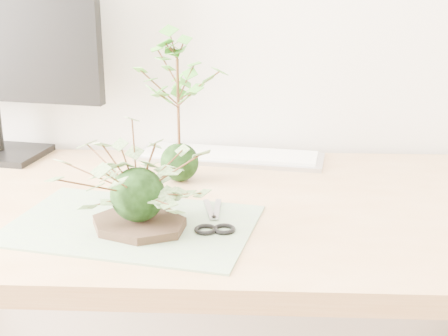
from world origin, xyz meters
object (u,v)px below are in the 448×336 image
Objects in this scene: ivy_kokedama at (137,170)px; maple_kokedama at (177,69)px; keyboard at (230,156)px; desk at (187,242)px.

ivy_kokedama is 0.30m from maple_kokedama.
maple_kokedama is at bearing 81.28° from ivy_kokedama.
ivy_kokedama is 0.63× the size of keyboard.
keyboard is (0.07, 0.29, 0.10)m from desk.
maple_kokedama is (0.04, 0.27, 0.13)m from ivy_kokedama.
ivy_kokedama reaches higher than desk.
maple_kokedama is 0.30m from keyboard.
ivy_kokedama is at bearing -99.31° from keyboard.
maple_kokedama is at bearing 102.31° from desk.
maple_kokedama is at bearing -113.12° from keyboard.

